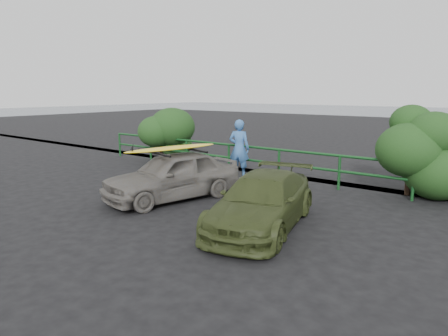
{
  "coord_description": "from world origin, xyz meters",
  "views": [
    {
      "loc": [
        7.24,
        -6.01,
        2.83
      ],
      "look_at": [
        1.33,
        1.69,
        0.95
      ],
      "focal_mm": 32.0,
      "sensor_mm": 36.0,
      "label": 1
    }
  ],
  "objects_px": {
    "olive_vehicle": "(262,201)",
    "man": "(239,148)",
    "guardrail": "(253,161)",
    "surfboard": "(172,148)",
    "sedan": "(173,175)"
  },
  "relations": [
    {
      "from": "surfboard",
      "to": "guardrail",
      "type": "bearing_deg",
      "value": 102.14
    },
    {
      "from": "man",
      "to": "olive_vehicle",
      "type": "bearing_deg",
      "value": 115.49
    },
    {
      "from": "guardrail",
      "to": "man",
      "type": "bearing_deg",
      "value": -140.42
    },
    {
      "from": "sedan",
      "to": "surfboard",
      "type": "distance_m",
      "value": 0.73
    },
    {
      "from": "guardrail",
      "to": "surfboard",
      "type": "relative_size",
      "value": 5.16
    },
    {
      "from": "olive_vehicle",
      "to": "man",
      "type": "relative_size",
      "value": 2.0
    },
    {
      "from": "guardrail",
      "to": "man",
      "type": "distance_m",
      "value": 0.63
    },
    {
      "from": "guardrail",
      "to": "surfboard",
      "type": "bearing_deg",
      "value": -91.87
    },
    {
      "from": "man",
      "to": "sedan",
      "type": "bearing_deg",
      "value": 78.56
    },
    {
      "from": "olive_vehicle",
      "to": "man",
      "type": "height_order",
      "value": "man"
    },
    {
      "from": "olive_vehicle",
      "to": "surfboard",
      "type": "relative_size",
      "value": 1.42
    },
    {
      "from": "sedan",
      "to": "surfboard",
      "type": "bearing_deg",
      "value": 104.0
    },
    {
      "from": "sedan",
      "to": "olive_vehicle",
      "type": "height_order",
      "value": "sedan"
    },
    {
      "from": "surfboard",
      "to": "man",
      "type": "bearing_deg",
      "value": 107.97
    },
    {
      "from": "sedan",
      "to": "man",
      "type": "distance_m",
      "value": 3.39
    }
  ]
}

